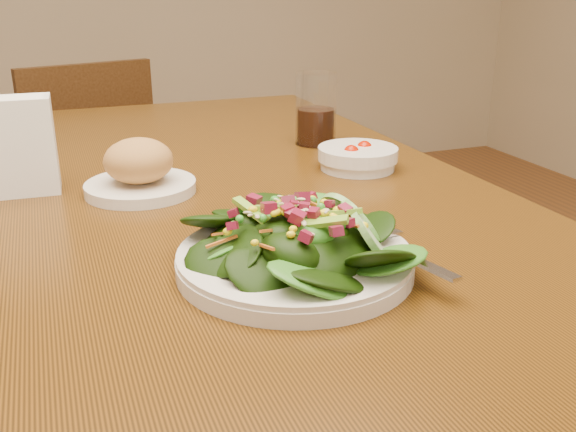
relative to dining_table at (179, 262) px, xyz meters
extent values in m
cube|color=#5A320B|center=(0.00, 0.00, 0.08)|extent=(0.90, 1.40, 0.04)
cylinder|color=#3F2712|center=(0.39, 0.64, -0.29)|extent=(0.07, 0.07, 0.71)
cube|color=#3F2712|center=(-0.10, 1.11, -0.26)|extent=(0.47, 0.47, 0.04)
cylinder|color=#3F2712|center=(0.02, 1.32, -0.46)|extent=(0.04, 0.04, 0.37)
cylinder|color=#3F2712|center=(-0.30, 1.23, -0.46)|extent=(0.04, 0.04, 0.37)
cylinder|color=#3F2712|center=(0.11, 1.00, -0.46)|extent=(0.04, 0.04, 0.37)
cylinder|color=#3F2712|center=(-0.21, 0.91, -0.46)|extent=(0.04, 0.04, 0.37)
cube|color=#3F2712|center=(-0.05, 0.94, -0.03)|extent=(0.36, 0.13, 0.42)
cylinder|color=silver|center=(0.07, -0.28, 0.11)|extent=(0.25, 0.25, 0.02)
ellipsoid|color=black|center=(0.07, -0.28, 0.14)|extent=(0.17, 0.17, 0.04)
cube|color=silver|center=(0.17, -0.31, 0.12)|extent=(0.05, 0.18, 0.01)
cylinder|color=silver|center=(-0.04, 0.03, 0.11)|extent=(0.16, 0.16, 0.02)
ellipsoid|color=#AC7F48|center=(-0.04, 0.03, 0.15)|extent=(0.10, 0.10, 0.06)
cylinder|color=silver|center=(0.30, 0.03, 0.12)|extent=(0.13, 0.13, 0.04)
sphere|color=#B61300|center=(0.31, 0.04, 0.13)|extent=(0.03, 0.03, 0.03)
sphere|color=#B61300|center=(0.28, 0.02, 0.13)|extent=(0.03, 0.03, 0.03)
cylinder|color=silver|center=(0.30, 0.20, 0.17)|extent=(0.07, 0.07, 0.13)
cylinder|color=black|center=(0.30, 0.20, 0.13)|extent=(0.07, 0.07, 0.06)
cube|color=white|center=(-0.20, 0.09, 0.17)|extent=(0.11, 0.06, 0.13)
cube|color=white|center=(-0.20, 0.09, 0.18)|extent=(0.09, 0.05, 0.11)
camera|label=1|loc=(-0.15, -0.85, 0.39)|focal=40.00mm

